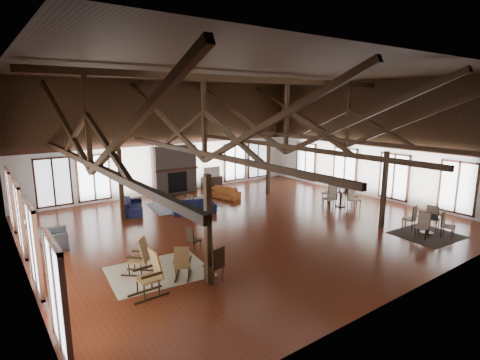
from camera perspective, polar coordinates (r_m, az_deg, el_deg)
floor at (r=15.48m, az=1.25°, el=-6.65°), size 16.00×16.00×0.00m
ceiling at (r=14.74m, az=1.35°, el=16.08°), size 16.00×14.00×0.02m
wall_back at (r=20.79m, az=-10.51°, el=6.32°), size 16.00×0.02×6.00m
wall_front at (r=10.23m, az=25.72°, el=0.00°), size 16.00×0.02×6.00m
wall_left at (r=11.89m, az=-31.13°, el=0.95°), size 0.02×14.00×6.00m
wall_right at (r=20.63m, az=19.39°, el=5.82°), size 0.02×14.00×6.00m
roof_truss at (r=14.72m, az=1.32°, el=8.41°), size 15.60×14.07×3.14m
post_grid at (r=15.07m, az=1.27°, el=-1.14°), size 8.16×7.16×3.05m
fireplace at (r=20.72m, az=-9.94°, el=1.55°), size 2.50×0.69×2.60m
ceiling_fan at (r=14.28m, az=5.37°, el=7.07°), size 1.60×1.60×0.75m
sofa_navy_front at (r=16.95m, az=-6.99°, el=-4.12°), size 2.05×1.31×0.56m
sofa_navy_left at (r=17.67m, az=-15.99°, el=-3.78°), size 2.19×1.44×0.60m
sofa_orange at (r=19.58m, az=-2.63°, el=-1.92°), size 2.00×1.27×0.54m
coffee_table at (r=18.35m, az=-8.64°, el=-2.71°), size 1.19×0.85×0.41m
vase at (r=18.30m, az=-8.41°, el=-2.25°), size 0.21×0.21×0.19m
armchair at (r=14.30m, az=-26.50°, el=-8.14°), size 1.07×0.96×0.64m
side_table_lamp at (r=14.77m, az=-29.37°, el=-7.32°), size 0.45×0.45×1.16m
rocking_chair_a at (r=11.33m, az=-14.91°, el=-11.32°), size 0.93×0.91×1.10m
rocking_chair_b at (r=10.86m, az=-8.80°, el=-12.43°), size 0.76×0.84×0.97m
rocking_chair_c at (r=10.13m, az=-13.31°, el=-13.74°), size 0.95×0.55×1.21m
side_chair_a at (r=12.58m, az=-7.32°, el=-8.67°), size 0.43×0.43×0.88m
side_chair_b at (r=10.47m, az=-3.67°, el=-12.38°), size 0.51×0.51×1.03m
cafe_table_near at (r=15.91m, az=26.74°, el=-5.63°), size 1.87×1.87×0.96m
cafe_table_far at (r=18.54m, az=15.12°, el=-2.24°), size 2.07×2.07×1.08m
cup_near at (r=15.79m, az=26.78°, el=-4.77°), size 0.13×0.13×0.10m
cup_far at (r=18.40m, az=14.97°, el=-1.41°), size 0.16×0.16×0.10m
tv_console at (r=22.12m, az=-4.33°, el=-0.27°), size 1.23×0.46×0.61m
television at (r=21.98m, az=-4.44°, el=1.26°), size 1.05×0.21×0.60m
rug_tan at (r=11.55m, az=-12.31°, el=-13.48°), size 3.00×2.47×0.01m
rug_navy at (r=18.38m, az=-8.63°, el=-3.80°), size 3.36×2.68×0.01m
rug_dark at (r=15.84m, az=26.57°, el=-7.48°), size 2.34×2.16×0.01m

